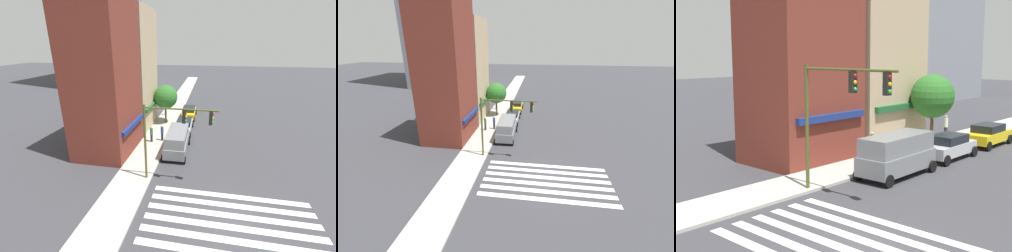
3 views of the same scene
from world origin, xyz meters
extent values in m
plane|color=#38383D|center=(0.00, 0.00, 0.00)|extent=(200.00, 200.00, 0.00)
cube|color=#B2ADA3|center=(0.00, 7.50, 0.07)|extent=(120.00, 3.00, 0.15)
cube|color=silver|center=(-0.49, 0.00, 0.00)|extent=(0.50, 10.80, 0.01)
cube|color=silver|center=(0.49, 0.00, 0.00)|extent=(0.50, 10.80, 0.01)
cube|color=silver|center=(1.48, 0.00, 0.00)|extent=(0.50, 10.80, 0.01)
cube|color=silver|center=(2.47, 0.00, 0.00)|extent=(0.50, 10.80, 0.01)
cube|color=maroon|center=(7.86, 11.50, 7.95)|extent=(6.51, 5.00, 15.90)
cube|color=navy|center=(7.86, 8.85, 3.00)|extent=(5.54, 0.30, 0.40)
cube|color=tan|center=(15.06, 11.50, 7.06)|extent=(6.91, 5.00, 14.12)
cube|color=#1E592D|center=(15.06, 8.85, 3.00)|extent=(5.87, 0.30, 0.40)
cylinder|color=#474C1E|center=(3.47, 6.40, 3.11)|extent=(0.18, 0.18, 6.23)
cylinder|color=#474C1E|center=(3.47, 3.75, 6.03)|extent=(0.12, 5.31, 0.12)
cube|color=black|center=(3.47, 3.48, 5.50)|extent=(0.32, 0.24, 0.95)
sphere|color=red|center=(3.47, 3.35, 5.80)|extent=(0.18, 0.18, 0.18)
sphere|color=#EAAD14|center=(3.47, 3.35, 5.50)|extent=(0.18, 0.18, 0.18)
sphere|color=green|center=(3.47, 3.35, 5.20)|extent=(0.18, 0.18, 0.18)
cube|color=black|center=(3.47, 1.63, 5.50)|extent=(0.32, 0.24, 0.95)
sphere|color=red|center=(3.47, 1.50, 5.80)|extent=(0.18, 0.18, 0.18)
sphere|color=#EAAD14|center=(3.47, 1.50, 5.50)|extent=(0.18, 0.18, 0.18)
sphere|color=green|center=(3.47, 1.50, 5.20)|extent=(0.18, 0.18, 0.18)
cube|color=slate|center=(8.62, 4.70, 0.84)|extent=(5.04, 2.10, 1.00)
cube|color=slate|center=(8.62, 4.70, 1.84)|extent=(4.78, 1.93, 1.00)
cylinder|color=black|center=(6.53, 5.70, 0.34)|extent=(0.68, 0.22, 0.68)
cylinder|color=black|center=(6.53, 3.70, 0.34)|extent=(0.68, 0.22, 0.68)
cylinder|color=black|center=(10.72, 5.70, 0.34)|extent=(0.68, 0.22, 0.68)
cylinder|color=black|center=(10.72, 3.70, 0.34)|extent=(0.68, 0.22, 0.68)
cube|color=#B7B7BC|center=(14.30, 4.70, 0.69)|extent=(4.41, 1.83, 0.70)
cube|color=black|center=(14.30, 4.70, 1.31)|extent=(2.43, 1.67, 0.55)
cylinder|color=black|center=(12.51, 5.60, 0.34)|extent=(0.68, 0.22, 0.68)
cylinder|color=black|center=(12.51, 3.80, 0.34)|extent=(0.68, 0.22, 0.68)
cylinder|color=black|center=(16.09, 5.60, 0.34)|extent=(0.68, 0.22, 0.68)
cylinder|color=black|center=(16.09, 3.80, 0.34)|extent=(0.68, 0.22, 0.68)
cube|color=yellow|center=(20.09, 4.70, 0.69)|extent=(4.42, 1.86, 0.70)
cube|color=black|center=(20.09, 4.70, 1.31)|extent=(2.44, 1.69, 0.55)
cylinder|color=black|center=(18.30, 5.60, 0.34)|extent=(0.68, 0.22, 0.68)
cylinder|color=black|center=(18.30, 3.80, 0.34)|extent=(0.68, 0.22, 0.68)
cylinder|color=black|center=(21.88, 5.60, 0.34)|extent=(0.68, 0.22, 0.68)
cylinder|color=black|center=(21.88, 3.80, 0.34)|extent=(0.68, 0.22, 0.68)
cylinder|color=#23232D|center=(10.33, 7.78, 0.57)|extent=(0.26, 0.26, 0.85)
cylinder|color=#2D7A3D|center=(10.33, 7.78, 1.35)|extent=(0.32, 0.32, 0.70)
sphere|color=tan|center=(10.33, 7.78, 1.81)|extent=(0.22, 0.22, 0.22)
cylinder|color=#23232D|center=(10.89, 6.71, 0.57)|extent=(0.26, 0.26, 0.85)
cylinder|color=#2D4C9E|center=(10.89, 6.71, 1.35)|extent=(0.32, 0.32, 0.70)
sphere|color=tan|center=(10.89, 6.71, 1.81)|extent=(0.22, 0.22, 0.22)
cylinder|color=#23232D|center=(20.15, 8.20, 0.57)|extent=(0.26, 0.26, 0.85)
cylinder|color=silver|center=(20.15, 8.20, 1.35)|extent=(0.32, 0.32, 0.70)
sphere|color=tan|center=(20.15, 8.20, 1.81)|extent=(0.22, 0.22, 0.22)
cylinder|color=brown|center=(16.85, 7.50, 1.38)|extent=(0.24, 0.24, 2.45)
sphere|color=#286623|center=(16.85, 7.50, 3.69)|extent=(3.12, 3.12, 3.12)
camera|label=1|loc=(-11.49, 1.76, 10.40)|focal=24.00mm
camera|label=2|loc=(-16.60, 0.98, 11.24)|focal=24.00mm
camera|label=3|loc=(-12.02, -9.82, 6.79)|focal=50.00mm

